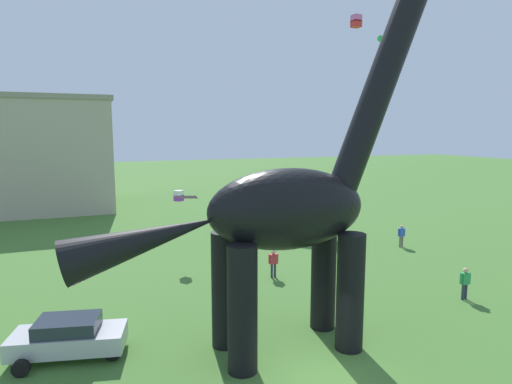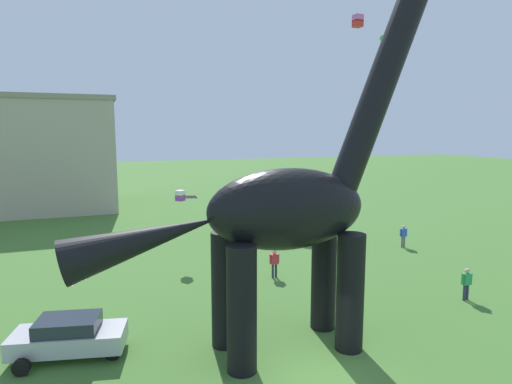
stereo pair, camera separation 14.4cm
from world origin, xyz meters
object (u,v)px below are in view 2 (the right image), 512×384
object	(u,v)px
parked_sedan_left	(69,336)
person_strolling_adult	(235,251)
kite_near_high	(390,39)
person_far_spectator	(274,261)
person_photographer	(467,281)
kite_mid_left	(180,196)
person_vendor_side	(325,250)
dinosaur_sculpture	(286,209)
kite_far_left	(187,197)
kite_high_left	(358,21)
festival_canopy_tent	(319,208)
person_watching_child	(403,234)

from	to	relation	value
parked_sedan_left	person_strolling_adult	size ratio (longest dim) A/B	2.65
kite_near_high	person_far_spectator	bearing A→B (deg)	-143.38
person_photographer	kite_mid_left	bearing A→B (deg)	-170.39
person_vendor_side	kite_near_high	distance (m)	24.27
dinosaur_sculpture	kite_far_left	size ratio (longest dim) A/B	18.13
kite_mid_left	kite_high_left	bearing A→B (deg)	-26.40
festival_canopy_tent	kite_mid_left	distance (m)	11.74
parked_sedan_left	person_vendor_side	xyz separation A→B (m)	(15.75, 7.67, -0.12)
person_photographer	festival_canopy_tent	size ratio (longest dim) A/B	0.54
kite_near_high	kite_far_left	size ratio (longest dim) A/B	2.50
kite_mid_left	parked_sedan_left	bearing A→B (deg)	-120.18
person_vendor_side	person_photographer	distance (m)	9.44
person_far_spectator	kite_near_high	xyz separation A→B (m)	(17.96, 13.35, 16.59)
dinosaur_sculpture	person_strolling_adult	size ratio (longest dim) A/B	9.29
parked_sedan_left	person_strolling_adult	world-z (taller)	person_strolling_adult
dinosaur_sculpture	kite_high_left	world-z (taller)	kite_high_left
person_photographer	person_far_spectator	bearing A→B (deg)	-165.40
person_watching_child	kite_far_left	bearing A→B (deg)	66.98
kite_near_high	kite_far_left	distance (m)	34.28
kite_near_high	kite_mid_left	distance (m)	27.08
kite_high_left	kite_far_left	xyz separation A→B (m)	(-12.54, -8.30, -9.10)
person_far_spectator	person_strolling_adult	bearing A→B (deg)	-131.32
person_strolling_adult	kite_high_left	world-z (taller)	kite_high_left
kite_mid_left	kite_far_left	distance (m)	13.71
person_far_spectator	kite_mid_left	xyz separation A→B (m)	(-4.44, 5.83, 3.36)
person_strolling_adult	kite_mid_left	bearing A→B (deg)	-140.44
kite_near_high	person_watching_child	bearing A→B (deg)	-120.31
person_far_spectator	kite_mid_left	size ratio (longest dim) A/B	2.38
festival_canopy_tent	dinosaur_sculpture	bearing A→B (deg)	-123.28
person_photographer	kite_high_left	bearing A→B (deg)	160.71
kite_mid_left	festival_canopy_tent	bearing A→B (deg)	7.42
parked_sedan_left	person_strolling_adult	distance (m)	12.67
festival_canopy_tent	kite_far_left	distance (m)	20.64
festival_canopy_tent	kite_near_high	bearing A→B (deg)	28.91
person_strolling_adult	festival_canopy_tent	distance (m)	9.83
kite_high_left	kite_mid_left	size ratio (longest dim) A/B	1.03
kite_high_left	parked_sedan_left	bearing A→B (deg)	-159.51
kite_near_high	kite_high_left	bearing A→B (deg)	-133.98
person_watching_child	person_strolling_adult	bearing A→B (deg)	37.86
person_photographer	kite_far_left	size ratio (longest dim) A/B	1.96
person_watching_child	kite_high_left	xyz separation A→B (m)	(-6.01, -2.08, 14.39)
person_far_spectator	festival_canopy_tent	distance (m)	10.29
kite_high_left	person_vendor_side	bearing A→B (deg)	129.01
person_strolling_adult	person_far_spectator	bearing A→B (deg)	24.32
person_watching_child	kite_far_left	size ratio (longest dim) A/B	1.95
dinosaur_sculpture	person_photographer	bearing A→B (deg)	33.62
festival_canopy_tent	kite_far_left	size ratio (longest dim) A/B	3.63
person_vendor_side	person_strolling_adult	world-z (taller)	person_strolling_adult
person_far_spectator	kite_near_high	size ratio (longest dim) A/B	0.78
dinosaur_sculpture	person_far_spectator	distance (m)	9.64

